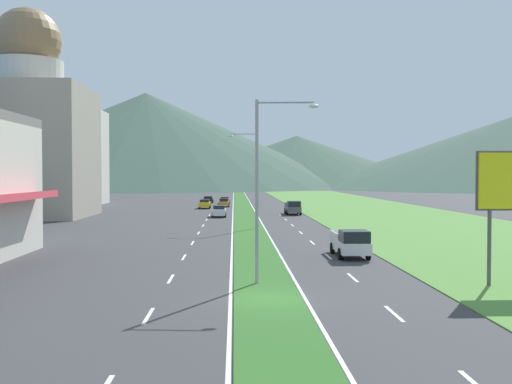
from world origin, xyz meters
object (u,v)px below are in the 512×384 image
street_lamp_mid (254,174)px  pickup_truck_0 (293,208)px  car_1 (219,211)px  pickup_truck_1 (351,243)px  car_2 (224,202)px  car_3 (208,199)px  street_lamp_near (264,178)px  car_0 (205,204)px  car_4 (225,200)px

street_lamp_mid → pickup_truck_0: bearing=74.0°
street_lamp_mid → car_1: size_ratio=2.55×
pickup_truck_1 → car_2: bearing=-171.2°
street_lamp_mid → car_3: (-7.45, 58.00, -5.16)m
car_1 → pickup_truck_1: pickup_truck_1 is taller
pickup_truck_1 → car_1: bearing=-165.5°
street_lamp_mid → car_2: size_ratio=2.53×
car_1 → car_3: size_ratio=1.00×
car_3 → pickup_truck_0: size_ratio=0.75×
street_lamp_near → car_3: (-6.87, 89.75, -4.90)m
street_lamp_near → pickup_truck_0: 54.77m
pickup_truck_1 → car_3: bearing=-170.4°
street_lamp_near → street_lamp_mid: 31.75m
street_lamp_mid → car_0: (-7.19, 38.12, -5.08)m
car_0 → car_4: bearing=-11.1°
car_3 → car_4: (3.43, -3.77, 0.00)m
car_1 → car_3: car_1 is taller
street_lamp_near → car_3: bearing=94.4°
street_lamp_mid → car_3: size_ratio=2.55×
car_1 → car_4: 36.50m
car_4 → pickup_truck_1: (10.07, -75.95, 0.26)m
pickup_truck_0 → pickup_truck_1: (-0.38, -44.09, 0.00)m
car_0 → street_lamp_near: bearing=-174.6°
car_0 → pickup_truck_0: pickup_truck_0 is taller
car_2 → pickup_truck_1: pickup_truck_1 is taller
street_lamp_near → pickup_truck_1: size_ratio=1.80×
car_3 → car_0: bearing=-179.3°
car_4 → pickup_truck_0: (10.44, -31.86, 0.26)m
car_0 → pickup_truck_0: 20.82m
car_3 → pickup_truck_0: bearing=-158.7°
car_0 → pickup_truck_1: (13.24, -59.84, 0.18)m
street_lamp_mid → pickup_truck_0: street_lamp_mid is taller
street_lamp_mid → car_0: 39.12m
car_2 → street_lamp_near: bearing=-177.4°
car_2 → pickup_truck_0: size_ratio=0.75×
street_lamp_near → pickup_truck_0: bearing=82.6°
street_lamp_near → car_0: street_lamp_near is taller
street_lamp_near → car_1: bearing=94.2°
street_lamp_mid → car_0: bearing=100.7°
car_0 → car_2: car_0 is taller
street_lamp_near → car_3: street_lamp_near is taller
car_1 → pickup_truck_0: size_ratio=0.75×
car_3 → pickup_truck_0: (13.87, -35.63, 0.26)m
car_2 → car_3: (-3.47, 14.65, -0.05)m
street_lamp_near → car_4: bearing=92.3°
street_lamp_mid → car_4: size_ratio=2.40×
car_2 → pickup_truck_0: 23.42m
street_lamp_mid → pickup_truck_1: (6.05, -21.72, -4.90)m
car_0 → pickup_truck_0: (13.61, -15.75, 0.18)m
car_0 → street_lamp_mid: bearing=-169.3°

